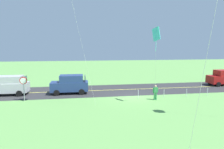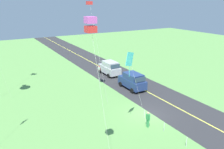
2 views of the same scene
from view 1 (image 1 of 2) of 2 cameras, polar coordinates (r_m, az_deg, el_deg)
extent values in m
cube|color=#60994C|center=(22.37, 5.99, -6.65)|extent=(120.00, 120.00, 0.10)
cube|color=#2D2D30|center=(26.13, 3.72, -4.36)|extent=(120.00, 7.00, 0.00)
cube|color=#E5E04C|center=(26.13, 3.72, -4.36)|extent=(120.00, 0.16, 0.00)
cube|color=navy|center=(24.30, -12.22, -3.34)|extent=(4.40, 1.90, 1.10)
cube|color=navy|center=(24.12, -11.69, -1.11)|extent=(2.73, 1.75, 0.80)
cube|color=#334756|center=(24.20, -14.26, -1.16)|extent=(0.10, 1.62, 0.64)
cube|color=#334756|center=(24.10, -7.84, -1.03)|extent=(0.10, 1.62, 0.60)
cylinder|color=black|center=(23.62, -15.78, -5.15)|extent=(0.68, 0.22, 0.68)
cylinder|color=black|center=(25.46, -15.29, -4.19)|extent=(0.68, 0.22, 0.68)
cylinder|color=black|center=(23.45, -8.80, -5.04)|extent=(0.68, 0.22, 0.68)
cylinder|color=black|center=(25.30, -8.82, -4.07)|extent=(0.68, 0.22, 0.68)
cube|color=#B7B7BC|center=(26.02, -27.85, -3.35)|extent=(4.40, 1.90, 1.10)
cube|color=#B7B7BC|center=(25.78, -27.47, -1.27)|extent=(2.73, 1.75, 0.80)
cube|color=#334756|center=(26.15, -29.72, -1.31)|extent=(0.10, 1.62, 0.64)
cube|color=#334756|center=(25.32, -23.99, -1.22)|extent=(0.10, 1.62, 0.60)
cylinder|color=black|center=(24.81, -25.34, -5.00)|extent=(0.68, 0.22, 0.68)
cylinder|color=black|center=(26.59, -24.20, -4.10)|extent=(0.68, 0.22, 0.68)
cube|color=maroon|center=(33.14, 29.53, -1.20)|extent=(4.40, 1.90, 1.10)
cube|color=#334756|center=(32.50, 28.49, 0.40)|extent=(0.10, 1.62, 0.64)
cylinder|color=black|center=(31.61, 28.50, -2.54)|extent=(0.68, 0.22, 0.68)
cylinder|color=black|center=(33.11, 26.51, -1.97)|extent=(0.68, 0.22, 0.68)
cylinder|color=gray|center=(22.27, -24.17, -4.48)|extent=(0.08, 0.08, 2.10)
cylinder|color=red|center=(22.07, -24.34, -1.62)|extent=(0.76, 0.04, 0.76)
cylinder|color=white|center=(22.04, -24.36, -1.63)|extent=(0.62, 0.01, 0.62)
cylinder|color=#338C4C|center=(21.49, 12.67, -6.15)|extent=(0.16, 0.16, 0.82)
cylinder|color=#338C4C|center=(21.43, 12.22, -6.18)|extent=(0.16, 0.16, 0.82)
cube|color=#338C4C|center=(21.30, 12.50, -4.36)|extent=(0.36, 0.22, 0.56)
cylinder|color=#338C4C|center=(21.40, 13.10, -4.46)|extent=(0.10, 0.10, 0.52)
cylinder|color=#338C4C|center=(21.23, 11.89, -4.53)|extent=(0.10, 0.10, 0.52)
sphere|color=#D8AD84|center=(21.22, 12.53, -3.33)|extent=(0.22, 0.22, 0.22)
cylinder|color=silver|center=(19.99, 12.55, 1.49)|extent=(0.81, 1.75, 6.78)
cube|color=#4CD8D8|center=(18.96, 12.70, 11.41)|extent=(0.44, 1.11, 1.38)
cylinder|color=#4CD8D8|center=(18.92, 12.62, 8.69)|extent=(0.04, 0.04, 1.40)
cylinder|color=silver|center=(18.01, -8.76, 8.59)|extent=(2.43, 0.91, 11.61)
cylinder|color=silver|center=(7.67, 24.69, -1.64)|extent=(0.73, 0.67, 8.81)
cylinder|color=silver|center=(25.33, 25.96, -4.53)|extent=(0.05, 0.05, 0.90)
cylinder|color=silver|center=(23.94, 20.83, -4.93)|extent=(0.05, 0.05, 0.90)
cylinder|color=silver|center=(22.73, 14.85, -5.34)|extent=(0.05, 0.05, 0.90)
cylinder|color=silver|center=(21.71, 7.63, -5.77)|extent=(0.05, 0.05, 0.90)
camera|label=2|loc=(24.54, 66.49, 17.49)|focal=36.53mm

